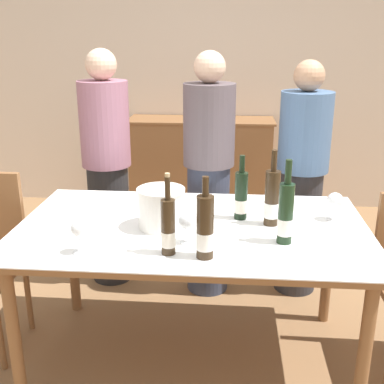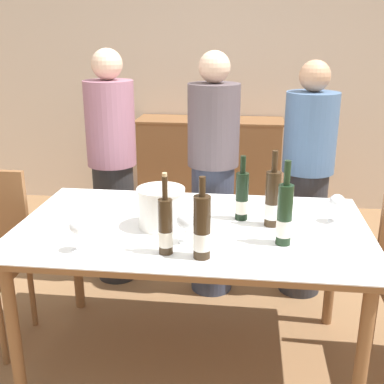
{
  "view_description": "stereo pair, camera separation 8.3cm",
  "coord_description": "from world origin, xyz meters",
  "px_view_note": "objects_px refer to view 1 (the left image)",
  "views": [
    {
      "loc": [
        0.19,
        -2.24,
        1.71
      ],
      "look_at": [
        0.0,
        0.0,
        0.96
      ],
      "focal_mm": 45.0,
      "sensor_mm": 36.0,
      "label": 1
    },
    {
      "loc": [
        0.27,
        -2.23,
        1.71
      ],
      "look_at": [
        0.0,
        0.0,
        0.96
      ],
      "focal_mm": 45.0,
      "sensor_mm": 36.0,
      "label": 2
    }
  ],
  "objects_px": {
    "wine_glass_0": "(79,230)",
    "sideboard_cabinet": "(201,166)",
    "dining_table": "(192,238)",
    "person_guest_right": "(301,182)",
    "wine_bottle_0": "(205,229)",
    "wine_bottle_3": "(272,199)",
    "ice_bucket": "(161,207)",
    "person_host": "(107,171)",
    "wine_bottle_4": "(286,214)",
    "wine_glass_2": "(335,201)",
    "wine_glass_1": "(187,222)",
    "wine_bottle_2": "(241,196)",
    "wine_bottle_1": "(168,228)",
    "person_guest_left": "(209,178)"
  },
  "relations": [
    {
      "from": "dining_table",
      "to": "person_host",
      "type": "height_order",
      "value": "person_host"
    },
    {
      "from": "dining_table",
      "to": "person_guest_right",
      "type": "xyz_separation_m",
      "value": [
        0.65,
        0.82,
        0.06
      ]
    },
    {
      "from": "wine_bottle_1",
      "to": "person_guest_left",
      "type": "height_order",
      "value": "person_guest_left"
    },
    {
      "from": "wine_bottle_4",
      "to": "person_guest_left",
      "type": "xyz_separation_m",
      "value": [
        -0.4,
        0.94,
        -0.12
      ]
    },
    {
      "from": "wine_bottle_1",
      "to": "person_guest_right",
      "type": "bearing_deg",
      "value": 57.53
    },
    {
      "from": "wine_bottle_0",
      "to": "wine_glass_2",
      "type": "xyz_separation_m",
      "value": [
        0.64,
        0.49,
        -0.03
      ]
    },
    {
      "from": "wine_bottle_3",
      "to": "wine_glass_1",
      "type": "relative_size",
      "value": 2.57
    },
    {
      "from": "wine_glass_2",
      "to": "wine_bottle_0",
      "type": "bearing_deg",
      "value": -142.54
    },
    {
      "from": "wine_bottle_0",
      "to": "person_host",
      "type": "xyz_separation_m",
      "value": [
        -0.74,
        1.21,
        -0.1
      ]
    },
    {
      "from": "wine_bottle_3",
      "to": "wine_bottle_4",
      "type": "xyz_separation_m",
      "value": [
        0.04,
        -0.22,
        0.0
      ]
    },
    {
      "from": "wine_glass_2",
      "to": "person_host",
      "type": "relative_size",
      "value": 0.09
    },
    {
      "from": "wine_glass_0",
      "to": "wine_bottle_0",
      "type": "bearing_deg",
      "value": 0.01
    },
    {
      "from": "ice_bucket",
      "to": "wine_bottle_2",
      "type": "bearing_deg",
      "value": 21.04
    },
    {
      "from": "wine_glass_0",
      "to": "wine_bottle_3",
      "type": "bearing_deg",
      "value": 25.11
    },
    {
      "from": "wine_bottle_1",
      "to": "wine_glass_0",
      "type": "distance_m",
      "value": 0.39
    },
    {
      "from": "wine_glass_0",
      "to": "wine_glass_1",
      "type": "relative_size",
      "value": 1.01
    },
    {
      "from": "ice_bucket",
      "to": "wine_glass_0",
      "type": "height_order",
      "value": "ice_bucket"
    },
    {
      "from": "ice_bucket",
      "to": "wine_bottle_4",
      "type": "height_order",
      "value": "wine_bottle_4"
    },
    {
      "from": "wine_bottle_1",
      "to": "wine_glass_1",
      "type": "distance_m",
      "value": 0.14
    },
    {
      "from": "wine_bottle_2",
      "to": "wine_glass_2",
      "type": "relative_size",
      "value": 2.28
    },
    {
      "from": "sideboard_cabinet",
      "to": "wine_glass_0",
      "type": "distance_m",
      "value": 2.72
    },
    {
      "from": "dining_table",
      "to": "wine_bottle_0",
      "type": "height_order",
      "value": "wine_bottle_0"
    },
    {
      "from": "ice_bucket",
      "to": "wine_bottle_0",
      "type": "relative_size",
      "value": 0.65
    },
    {
      "from": "wine_glass_0",
      "to": "wine_glass_2",
      "type": "xyz_separation_m",
      "value": [
        1.19,
        0.49,
        -0.01
      ]
    },
    {
      "from": "person_guest_left",
      "to": "wine_glass_0",
      "type": "bearing_deg",
      "value": -114.48
    },
    {
      "from": "wine_bottle_0",
      "to": "wine_bottle_4",
      "type": "xyz_separation_m",
      "value": [
        0.36,
        0.18,
        0.01
      ]
    },
    {
      "from": "wine_glass_0",
      "to": "sideboard_cabinet",
      "type": "bearing_deg",
      "value": 82.28
    },
    {
      "from": "person_guest_left",
      "to": "person_guest_right",
      "type": "distance_m",
      "value": 0.61
    },
    {
      "from": "sideboard_cabinet",
      "to": "wine_bottle_4",
      "type": "relative_size",
      "value": 3.5
    },
    {
      "from": "wine_bottle_1",
      "to": "wine_glass_2",
      "type": "height_order",
      "value": "wine_bottle_1"
    },
    {
      "from": "ice_bucket",
      "to": "wine_glass_2",
      "type": "height_order",
      "value": "ice_bucket"
    },
    {
      "from": "wine_bottle_0",
      "to": "wine_bottle_3",
      "type": "xyz_separation_m",
      "value": [
        0.31,
        0.4,
        0.0
      ]
    },
    {
      "from": "dining_table",
      "to": "wine_bottle_2",
      "type": "relative_size",
      "value": 5.2
    },
    {
      "from": "wine_bottle_1",
      "to": "wine_glass_0",
      "type": "height_order",
      "value": "wine_bottle_1"
    },
    {
      "from": "ice_bucket",
      "to": "person_guest_right",
      "type": "relative_size",
      "value": 0.15
    },
    {
      "from": "wine_bottle_3",
      "to": "wine_glass_1",
      "type": "distance_m",
      "value": 0.48
    },
    {
      "from": "wine_bottle_2",
      "to": "wine_glass_2",
      "type": "distance_m",
      "value": 0.48
    },
    {
      "from": "dining_table",
      "to": "person_guest_right",
      "type": "bearing_deg",
      "value": 51.5
    },
    {
      "from": "sideboard_cabinet",
      "to": "wine_glass_0",
      "type": "height_order",
      "value": "wine_glass_0"
    },
    {
      "from": "dining_table",
      "to": "ice_bucket",
      "type": "height_order",
      "value": "ice_bucket"
    },
    {
      "from": "wine_bottle_1",
      "to": "person_host",
      "type": "bearing_deg",
      "value": 115.91
    },
    {
      "from": "person_host",
      "to": "person_guest_left",
      "type": "bearing_deg",
      "value": -7.43
    },
    {
      "from": "wine_glass_2",
      "to": "person_guest_left",
      "type": "bearing_deg",
      "value": 137.31
    },
    {
      "from": "dining_table",
      "to": "wine_bottle_4",
      "type": "distance_m",
      "value": 0.52
    },
    {
      "from": "sideboard_cabinet",
      "to": "wine_bottle_4",
      "type": "xyz_separation_m",
      "value": [
        0.55,
        -2.48,
        0.46
      ]
    },
    {
      "from": "ice_bucket",
      "to": "wine_bottle_1",
      "type": "distance_m",
      "value": 0.31
    },
    {
      "from": "wine_bottle_0",
      "to": "wine_glass_2",
      "type": "bearing_deg",
      "value": 37.46
    },
    {
      "from": "sideboard_cabinet",
      "to": "dining_table",
      "type": "xyz_separation_m",
      "value": [
        0.11,
        -2.31,
        0.25
      ]
    },
    {
      "from": "wine_glass_1",
      "to": "person_guest_right",
      "type": "xyz_separation_m",
      "value": [
        0.66,
        1.03,
        -0.11
      ]
    },
    {
      "from": "person_guest_right",
      "to": "wine_bottle_1",
      "type": "bearing_deg",
      "value": -122.47
    }
  ]
}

